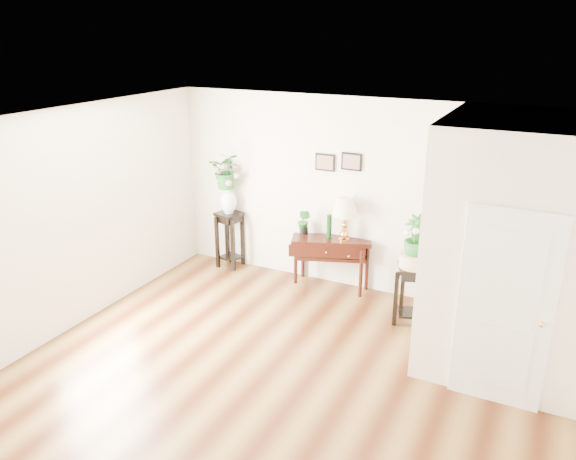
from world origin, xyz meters
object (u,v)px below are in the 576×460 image
Objects in this scene: console_table at (331,263)px; plant_stand_b at (411,295)px; table_lamp at (345,218)px; plant_stand_a at (230,239)px.

plant_stand_b is (1.35, -0.56, 0.02)m from console_table.
table_lamp is at bearing 154.28° from plant_stand_b.
console_table is at bearing 180.00° from table_lamp.
table_lamp is (0.20, 0.00, 0.73)m from console_table.
plant_stand_b is (1.16, -0.56, -0.72)m from table_lamp.
plant_stand_b is at bearing -10.18° from plant_stand_a.
table_lamp is 0.72× the size of plant_stand_a.
table_lamp reaches higher than plant_stand_a.
plant_stand_a is 3.16m from plant_stand_b.
table_lamp reaches higher than console_table.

